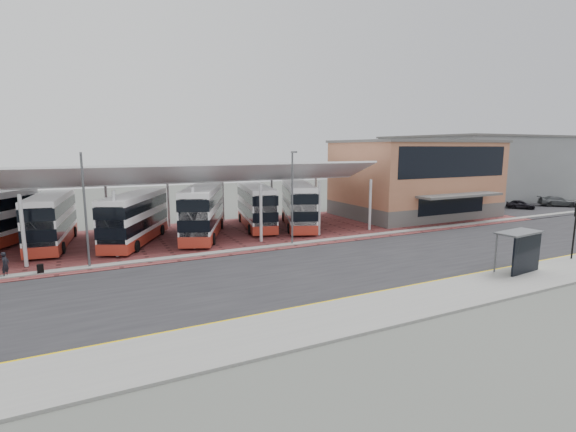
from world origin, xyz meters
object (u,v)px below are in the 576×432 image
Objects in this scene: pedestrian at (5,264)px; bus_3 at (203,212)px; traffic_signal_west at (575,222)px; terminal at (415,178)px; bus_4 at (256,207)px; carpark_car_b at (557,201)px; bus_1 at (52,220)px; bus_5 at (298,205)px; carpark_car_a at (520,204)px; bus_2 at (136,219)px; bus_shelter at (524,247)px.

bus_3 is at bearing -42.65° from pedestrian.
pedestrian is 0.39× the size of traffic_signal_west.
terminal is 1.59× the size of bus_3.
bus_4 is 2.23× the size of carpark_car_b.
bus_5 reaches higher than bus_1.
bus_5 reaches higher than carpark_car_a.
bus_2 is 35.14m from traffic_signal_west.
bus_2 is at bearing -10.40° from bus_1.
bus_shelter is at bearing -53.41° from bus_5.
bus_4 is at bearing 41.23° from bus_3.
bus_3 is 50.86m from carpark_car_b.
bus_5 is at bearing -9.32° from bus_4.
pedestrian is 39.94m from traffic_signal_west.
pedestrian is 34.18m from bus_shelter.
terminal is at bearing 135.71° from carpark_car_a.
traffic_signal_west reaches higher than carpark_car_a.
bus_2 is at bearing -158.11° from bus_4.
traffic_signal_west is (22.50, -20.52, 0.53)m from bus_3.
bus_3 is 10.31m from bus_5.
bus_4 is (6.17, 2.04, -0.16)m from bus_3.
bus_1 is (-39.60, 0.98, -2.41)m from terminal.
pedestrian is at bearing -145.41° from bus_4.
carpark_car_b is at bearing -8.31° from terminal.
carpark_car_b is at bearing 22.47° from bus_shelter.
bus_3 is 43.79m from carpark_car_a.
traffic_signal_west is (12.20, -20.92, 0.59)m from bus_5.
bus_5 is 40.61m from carpark_car_b.
carpark_car_b is (44.60, -4.51, -1.45)m from bus_4.
traffic_signal_west reaches higher than bus_shelter.
bus_5 is at bearing 28.11° from bus_2.
bus_4 is 6.65× the size of pedestrian.
terminal reaches higher than pedestrian.
pedestrian is 58.81m from carpark_car_a.
carpark_car_b is 33.62m from traffic_signal_west.
carpark_car_b is 1.17× the size of traffic_signal_west.
bus_1 is 0.94× the size of bus_3.
traffic_signal_west is (6.38, 0.46, 1.11)m from bus_shelter.
bus_5 is 2.31× the size of carpark_car_b.
traffic_signal_west is (-28.28, -18.05, 2.15)m from carpark_car_b.
pedestrian is at bearing -133.14° from bus_3.
bus_5 is (22.88, -1.58, 0.09)m from bus_1.
pedestrian is (-41.91, -7.61, -3.78)m from terminal.
bus_1 is at bearing -162.57° from bus_5.
bus_1 is at bearing 131.20° from traffic_signal_west.
bus_3 is 26.46m from bus_shelter.
bus_3 is (12.57, -1.98, 0.15)m from bus_1.
bus_3 is 16.35m from pedestrian.
bus_3 is (6.04, 0.03, 0.17)m from bus_2.
carpark_car_a is (58.61, 4.90, -0.19)m from pedestrian.
carpark_car_b is (65.66, 4.14, -0.09)m from pedestrian.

